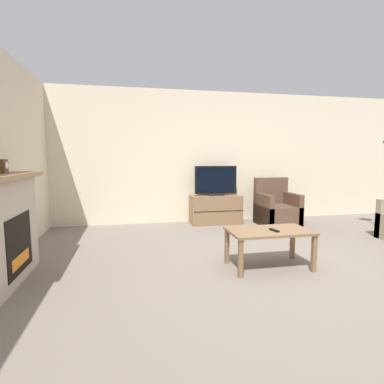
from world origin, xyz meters
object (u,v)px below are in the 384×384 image
Objects in this scene: fireplace at (0,229)px; coffee_table at (269,235)px; tv_stand at (216,209)px; tv at (216,182)px; mantel_clock at (3,166)px; armchair at (276,210)px; remote at (274,230)px.

fireplace reaches higher than coffee_table.
fireplace is at bearing -141.52° from tv_stand.
tv_stand is 0.57m from tv.
armchair is at bearing 24.42° from mantel_clock.
fireplace is at bearing -141.54° from tv.
remote is (3.00, -0.32, -0.77)m from mantel_clock.
armchair is 2.47m from coffee_table.
armchair is (4.20, 2.04, -0.30)m from fireplace.
armchair is (4.18, 1.90, -0.95)m from mantel_clock.
mantel_clock is 0.16× the size of armchair.
tv reaches higher than armchair.
tv_stand is at bearing 161.61° from armchair.
mantel_clock is 4.69m from armchair.
fireplace is at bearing 177.82° from coffee_table.
tv is at bearing 88.69° from coffee_table.
fireplace is 3.00m from coffee_table.
fireplace is 1.51× the size of armchair.
tv_stand is at bearing 36.99° from mantel_clock.
tv is at bearing 76.57° from remote.
remote is (3.02, -0.18, -0.12)m from fireplace.
tv is 0.88× the size of coffee_table.
coffee_table is (2.99, -0.11, -0.19)m from fireplace.
tv is (3.03, 2.28, -0.39)m from mantel_clock.
armchair reaches higher than tv_stand.
remote is (-0.03, -2.60, -0.38)m from tv.
tv is 2.57m from coffee_table.
tv_stand is (3.05, 2.42, -0.31)m from fireplace.
tv_stand is 1.03× the size of coffee_table.
tv_stand is at bearing 88.69° from coffee_table.
mantel_clock reaches higher than armchair.
tv_stand is (3.03, 2.28, -0.96)m from mantel_clock.
tv is 2.62m from remote.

